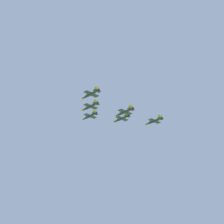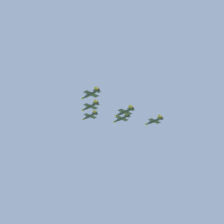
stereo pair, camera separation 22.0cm
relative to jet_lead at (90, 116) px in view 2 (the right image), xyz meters
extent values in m
ellipsoid|color=#2D3338|center=(0.01, -0.02, -0.07)|extent=(6.48, 12.04, 1.60)
cone|color=gold|center=(-2.78, 6.33, -0.07)|extent=(1.89, 2.01, 1.36)
ellipsoid|color=#334751|center=(-1.09, 2.49, 0.53)|extent=(1.96, 2.44, 0.93)
cube|color=#2D3338|center=(0.26, -0.59, -0.16)|extent=(9.29, 6.18, 0.16)
cube|color=gold|center=(-3.40, -2.20, -0.11)|extent=(1.60, 2.60, 0.19)
cube|color=gold|center=(3.92, 1.02, -0.11)|extent=(1.60, 2.60, 0.19)
cube|color=#2D3338|center=(2.11, -4.81, -0.07)|extent=(4.70, 3.51, 0.16)
cube|color=gold|center=(1.28, -4.90, 1.09)|extent=(0.91, 1.71, 2.31)
cube|color=gold|center=(2.75, -4.26, 1.09)|extent=(0.91, 1.71, 2.31)
cylinder|color=black|center=(2.66, -6.05, -0.07)|extent=(1.38, 1.27, 1.12)
ellipsoid|color=#2D3338|center=(-5.54, -19.57, -3.35)|extent=(6.76, 12.31, 1.64)
cone|color=gold|center=(-8.47, -13.09, -3.35)|extent=(1.95, 2.07, 1.39)
ellipsoid|color=#334751|center=(-6.70, -17.01, -2.73)|extent=(2.02, 2.50, 0.96)
cube|color=#2D3338|center=(-5.27, -20.15, -3.44)|extent=(9.51, 6.42, 0.16)
cube|color=gold|center=(-9.01, -21.84, -3.40)|extent=(1.66, 2.66, 0.20)
cube|color=gold|center=(-1.54, -18.46, -3.40)|extent=(1.66, 2.66, 0.20)
cube|color=#2D3338|center=(-3.33, -24.46, -3.35)|extent=(4.81, 3.63, 0.16)
cube|color=gold|center=(-4.18, -24.56, -2.16)|extent=(0.95, 1.75, 2.37)
cube|color=gold|center=(-2.68, -23.88, -2.16)|extent=(0.95, 1.75, 2.37)
cylinder|color=black|center=(-2.76, -25.72, -3.35)|extent=(1.42, 1.30, 1.15)
ellipsoid|color=#2D3338|center=(18.41, -8.65, -2.76)|extent=(6.56, 12.16, 1.62)
cone|color=gold|center=(15.58, -2.24, -2.76)|extent=(1.91, 2.03, 1.37)
ellipsoid|color=#334751|center=(17.29, -6.12, -2.15)|extent=(1.98, 2.46, 0.94)
cube|color=#2D3338|center=(18.66, -9.22, -2.84)|extent=(9.38, 6.26, 0.16)
cube|color=gold|center=(14.97, -10.85, -2.80)|extent=(1.62, 2.62, 0.19)
cube|color=gold|center=(22.36, -7.59, -2.80)|extent=(1.62, 2.62, 0.19)
cube|color=#2D3338|center=(20.54, -13.48, -2.76)|extent=(4.74, 3.55, 0.16)
cube|color=gold|center=(19.70, -13.57, -1.59)|extent=(0.92, 1.73, 2.34)
cube|color=gold|center=(21.18, -12.92, -1.59)|extent=(0.92, 1.73, 2.34)
cylinder|color=black|center=(21.09, -14.73, -2.76)|extent=(1.40, 1.28, 1.13)
ellipsoid|color=#2D3338|center=(-11.08, -39.12, -5.92)|extent=(6.68, 12.16, 1.62)
cone|color=gold|center=(-13.98, -32.72, -5.92)|extent=(1.92, 2.05, 1.38)
ellipsoid|color=#334751|center=(-12.23, -36.59, -5.32)|extent=(2.00, 2.47, 0.95)
cube|color=#2D3338|center=(-10.82, -39.69, -6.01)|extent=(9.39, 6.34, 0.16)
cube|color=gold|center=(-14.52, -41.37, -5.97)|extent=(1.65, 2.62, 0.19)
cube|color=gold|center=(-7.13, -38.02, -5.97)|extent=(1.65, 2.62, 0.19)
cube|color=#2D3338|center=(-8.90, -43.94, -5.92)|extent=(4.76, 3.59, 0.16)
cube|color=gold|center=(-9.74, -44.05, -4.75)|extent=(0.94, 1.73, 2.34)
cube|color=gold|center=(-8.26, -43.38, -4.75)|extent=(0.94, 1.73, 2.34)
cylinder|color=black|center=(-8.33, -45.19, -5.92)|extent=(1.41, 1.29, 1.13)
ellipsoid|color=#2D3338|center=(36.81, -17.27, -5.42)|extent=(6.70, 12.22, 1.63)
cone|color=gold|center=(33.91, -10.84, -5.42)|extent=(1.93, 2.05, 1.38)
ellipsoid|color=#334751|center=(35.66, -14.73, -4.81)|extent=(2.01, 2.48, 0.95)
cube|color=#2D3338|center=(37.07, -17.85, -5.51)|extent=(9.44, 6.36, 0.16)
cube|color=gold|center=(33.36, -19.52, -5.47)|extent=(1.65, 2.64, 0.20)
cube|color=gold|center=(40.78, -16.17, -5.47)|extent=(1.65, 2.64, 0.20)
cube|color=#2D3338|center=(39.00, -22.12, -5.42)|extent=(4.78, 3.60, 0.16)
cube|color=gold|center=(38.15, -22.23, -4.25)|extent=(0.94, 1.74, 2.35)
cube|color=gold|center=(39.64, -21.56, -4.25)|extent=(0.94, 1.74, 2.35)
cylinder|color=black|center=(39.56, -23.38, -5.42)|extent=(1.41, 1.29, 1.14)
ellipsoid|color=#2D3338|center=(12.86, -28.20, -7.98)|extent=(6.84, 12.55, 1.67)
cone|color=gold|center=(9.90, -21.59, -7.98)|extent=(1.98, 2.11, 1.42)
ellipsoid|color=#334751|center=(11.69, -25.59, -7.35)|extent=(2.05, 2.55, 0.97)
cube|color=#2D3338|center=(13.13, -28.79, -8.07)|extent=(9.69, 6.51, 0.17)
cube|color=gold|center=(9.32, -30.50, -8.02)|extent=(1.69, 2.71, 0.20)
cube|color=gold|center=(16.94, -27.08, -8.02)|extent=(1.69, 2.71, 0.20)
cube|color=#2D3338|center=(15.09, -33.18, -7.98)|extent=(4.90, 3.69, 0.17)
cube|color=gold|center=(14.23, -33.28, -6.77)|extent=(0.96, 1.79, 2.41)
cube|color=gold|center=(15.75, -32.60, -6.77)|extent=(0.96, 1.79, 2.41)
cylinder|color=black|center=(15.67, -34.47, -7.98)|extent=(1.45, 1.33, 1.17)
camera|label=1|loc=(-67.46, -233.26, -114.40)|focal=67.36mm
camera|label=2|loc=(-67.26, -233.34, -114.40)|focal=67.36mm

